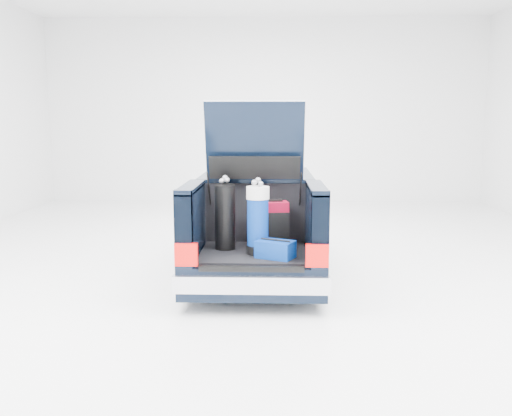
{
  "coord_description": "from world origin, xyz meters",
  "views": [
    {
      "loc": [
        0.24,
        -8.1,
        2.2
      ],
      "look_at": [
        0.0,
        -0.5,
        1.0
      ],
      "focal_mm": 38.0,
      "sensor_mm": 36.0,
      "label": 1
    }
  ],
  "objects_px": {
    "black_golf_bag": "(225,217)",
    "blue_duffel": "(275,249)",
    "red_suitcase": "(273,224)",
    "car": "(257,223)",
    "blue_golf_bag": "(258,219)"
  },
  "relations": [
    {
      "from": "black_golf_bag",
      "to": "blue_duffel",
      "type": "bearing_deg",
      "value": -43.39
    },
    {
      "from": "black_golf_bag",
      "to": "blue_duffel",
      "type": "height_order",
      "value": "black_golf_bag"
    },
    {
      "from": "red_suitcase",
      "to": "black_golf_bag",
      "type": "relative_size",
      "value": 0.66
    },
    {
      "from": "car",
      "to": "black_golf_bag",
      "type": "bearing_deg",
      "value": -103.88
    },
    {
      "from": "blue_golf_bag",
      "to": "blue_duffel",
      "type": "height_order",
      "value": "blue_golf_bag"
    },
    {
      "from": "blue_golf_bag",
      "to": "blue_duffel",
      "type": "distance_m",
      "value": 0.44
    },
    {
      "from": "blue_duffel",
      "to": "red_suitcase",
      "type": "bearing_deg",
      "value": 116.98
    },
    {
      "from": "car",
      "to": "blue_golf_bag",
      "type": "relative_size",
      "value": 4.94
    },
    {
      "from": "black_golf_bag",
      "to": "blue_duffel",
      "type": "relative_size",
      "value": 1.83
    },
    {
      "from": "red_suitcase",
      "to": "black_golf_bag",
      "type": "distance_m",
      "value": 0.67
    },
    {
      "from": "red_suitcase",
      "to": "blue_golf_bag",
      "type": "distance_m",
      "value": 0.51
    },
    {
      "from": "blue_duffel",
      "to": "black_golf_bag",
      "type": "bearing_deg",
      "value": 171.02
    },
    {
      "from": "blue_duffel",
      "to": "car",
      "type": "bearing_deg",
      "value": 123.07
    },
    {
      "from": "red_suitcase",
      "to": "blue_golf_bag",
      "type": "xyz_separation_m",
      "value": [
        -0.19,
        -0.45,
        0.14
      ]
    },
    {
      "from": "blue_golf_bag",
      "to": "car",
      "type": "bearing_deg",
      "value": 87.95
    }
  ]
}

